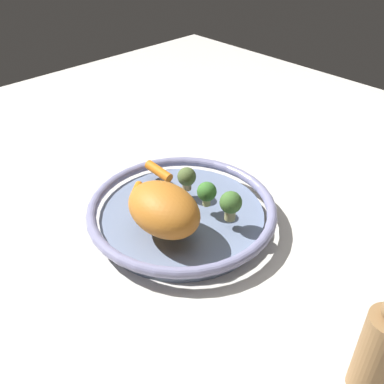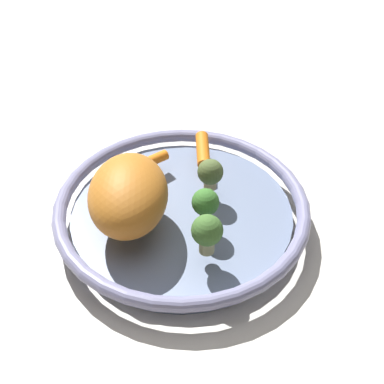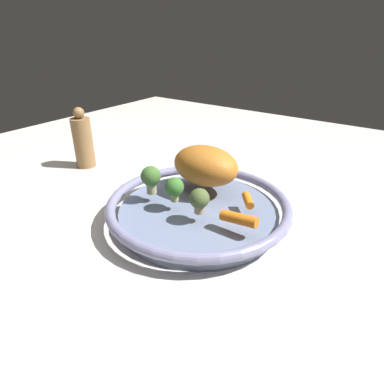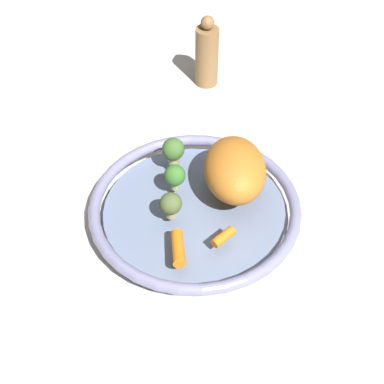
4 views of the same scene
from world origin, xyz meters
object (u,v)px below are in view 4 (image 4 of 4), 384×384
object	(u,v)px
roast_chicken_piece	(235,170)
broccoli_floret_small	(175,176)
broccoli_floret_large	(173,150)
pepper_mill	(207,55)
serving_bowl	(195,210)
baby_carrot_left	(223,237)
broccoli_floret_mid	(171,204)
baby_carrot_near_rim	(178,248)

from	to	relation	value
roast_chicken_piece	broccoli_floret_small	distance (m)	0.10
broccoli_floret_large	pepper_mill	world-z (taller)	pepper_mill
serving_bowl	pepper_mill	bearing A→B (deg)	172.71
roast_chicken_piece	broccoli_floret_small	xyz separation A→B (m)	(-0.00, -0.10, -0.01)
baby_carrot_left	broccoli_floret_mid	distance (m)	0.10
baby_carrot_left	pepper_mill	size ratio (longest dim) A/B	0.25
baby_carrot_near_rim	broccoli_floret_mid	bearing A→B (deg)	-173.88
baby_carrot_left	broccoli_floret_large	size ratio (longest dim) A/B	0.72
baby_carrot_near_rim	broccoli_floret_mid	xyz separation A→B (m)	(-0.08, -0.01, 0.02)
broccoli_floret_large	broccoli_floret_small	bearing A→B (deg)	0.15
broccoli_floret_large	baby_carrot_left	bearing A→B (deg)	21.68
roast_chicken_piece	baby_carrot_left	world-z (taller)	roast_chicken_piece
roast_chicken_piece	pepper_mill	distance (m)	0.38
broccoli_floret_small	pepper_mill	bearing A→B (deg)	167.44
baby_carrot_left	broccoli_floret_large	xyz separation A→B (m)	(-0.18, -0.07, 0.03)
baby_carrot_left	broccoli_floret_mid	bearing A→B (deg)	-125.35
baby_carrot_left	broccoli_floret_mid	size ratio (longest dim) A/B	0.86
serving_bowl	broccoli_floret_large	bearing A→B (deg)	-161.08
serving_bowl	broccoli_floret_mid	world-z (taller)	broccoli_floret_mid
baby_carrot_left	broccoli_floret_small	xyz separation A→B (m)	(-0.12, -0.07, 0.02)
serving_bowl	broccoli_floret_small	size ratio (longest dim) A/B	7.43
broccoli_floret_large	roast_chicken_piece	bearing A→B (deg)	58.17
broccoli_floret_mid	broccoli_floret_small	world-z (taller)	broccoli_floret_small
serving_bowl	baby_carrot_near_rim	distance (m)	0.11
broccoli_floret_small	roast_chicken_piece	bearing A→B (deg)	87.83
pepper_mill	roast_chicken_piece	bearing A→B (deg)	2.40
baby_carrot_left	pepper_mill	distance (m)	0.49
broccoli_floret_mid	pepper_mill	distance (m)	0.45
baby_carrot_near_rim	pepper_mill	bearing A→B (deg)	170.66
broccoli_floret_small	broccoli_floret_mid	bearing A→B (deg)	-8.02
serving_bowl	baby_carrot_near_rim	world-z (taller)	baby_carrot_near_rim
serving_bowl	broccoli_floret_mid	xyz separation A→B (m)	(0.03, -0.04, 0.05)
broccoli_floret_small	baby_carrot_left	bearing A→B (deg)	30.57
roast_chicken_piece	broccoli_floret_mid	distance (m)	0.12
broccoli_floret_large	serving_bowl	bearing A→B (deg)	18.92
roast_chicken_piece	broccoli_floret_large	world-z (taller)	roast_chicken_piece
baby_carrot_left	pepper_mill	xyz separation A→B (m)	(-0.49, 0.01, 0.02)
roast_chicken_piece	broccoli_floret_small	world-z (taller)	roast_chicken_piece
roast_chicken_piece	broccoli_floret_mid	size ratio (longest dim) A/B	3.09
serving_bowl	baby_carrot_left	world-z (taller)	baby_carrot_left
serving_bowl	broccoli_floret_large	distance (m)	0.11
baby_carrot_near_rim	broccoli_floret_large	world-z (taller)	broccoli_floret_large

